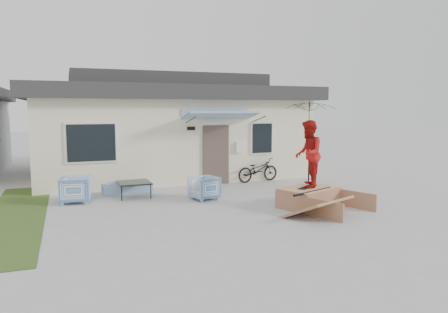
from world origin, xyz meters
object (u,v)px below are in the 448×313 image
object	(u,v)px
loveseat	(127,184)
skate_ramp	(309,197)
armchair_left	(76,188)
armchair_right	(204,187)
coffee_table	(134,190)
patio_umbrella	(310,135)
bicycle	(258,167)
skateboard	(307,187)
skater	(308,152)

from	to	relation	value
loveseat	skate_ramp	world-z (taller)	loveseat
armchair_left	armchair_right	size ratio (longest dim) A/B	1.10
coffee_table	patio_umbrella	size ratio (longest dim) A/B	0.43
patio_umbrella	bicycle	bearing A→B (deg)	154.30
bicycle	skate_ramp	size ratio (longest dim) A/B	0.81
bicycle	skate_ramp	xyz separation A→B (m)	(-0.41, -4.11, -0.28)
bicycle	skateboard	distance (m)	4.09
loveseat	armchair_right	xyz separation A→B (m)	(2.01, -1.73, 0.08)
bicycle	skate_ramp	bearing A→B (deg)	165.73
armchair_right	skater	size ratio (longest dim) A/B	0.41
bicycle	skateboard	world-z (taller)	bicycle
armchair_right	patio_umbrella	world-z (taller)	patio_umbrella
skater	loveseat	bearing A→B (deg)	-95.76
coffee_table	skater	xyz separation A→B (m)	(4.26, -2.91, 1.26)
skate_ramp	skater	size ratio (longest dim) A/B	1.14
armchair_left	skate_ramp	bearing A→B (deg)	-108.62
armchair_right	skateboard	bearing A→B (deg)	37.07
skateboard	skater	size ratio (longest dim) A/B	0.48
coffee_table	patio_umbrella	world-z (taller)	patio_umbrella
coffee_table	skater	world-z (taller)	skater
coffee_table	bicycle	distance (m)	4.84
armchair_right	patio_umbrella	distance (m)	4.87
armchair_right	bicycle	bearing A→B (deg)	113.43
coffee_table	skateboard	world-z (taller)	skateboard
coffee_table	bicycle	world-z (taller)	bicycle
armchair_right	skateboard	world-z (taller)	armchair_right
coffee_table	patio_umbrella	distance (m)	6.54
loveseat	skate_ramp	bearing A→B (deg)	139.56
coffee_table	bicycle	xyz separation A→B (m)	(4.69, 1.16, 0.31)
loveseat	skater	distance (m)	5.78
coffee_table	loveseat	bearing A→B (deg)	99.61
armchair_left	skater	world-z (taller)	skater
skate_ramp	skater	distance (m)	1.23
loveseat	patio_umbrella	xyz separation A→B (m)	(6.47, -0.33, 1.45)
loveseat	skateboard	distance (m)	5.67
patio_umbrella	skate_ramp	xyz separation A→B (m)	(-2.07, -3.31, -1.49)
loveseat	patio_umbrella	bearing A→B (deg)	176.26
armchair_left	patio_umbrella	xyz separation A→B (m)	(8.03, 0.53, 1.34)
armchair_right	bicycle	size ratio (longest dim) A/B	0.45
skateboard	loveseat	bearing A→B (deg)	106.99
armchair_right	loveseat	bearing A→B (deg)	-145.53
patio_umbrella	skateboard	world-z (taller)	patio_umbrella
bicycle	patio_umbrella	xyz separation A→B (m)	(1.67, -0.80, 1.21)
coffee_table	patio_umbrella	bearing A→B (deg)	3.20
patio_umbrella	armchair_left	bearing A→B (deg)	-176.22
loveseat	bicycle	world-z (taller)	bicycle
armchair_left	skater	distance (m)	6.63
armchair_right	skate_ramp	bearing A→B (deg)	36.58
skateboard	skate_ramp	bearing A→B (deg)	-101.94
loveseat	coffee_table	size ratio (longest dim) A/B	1.62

